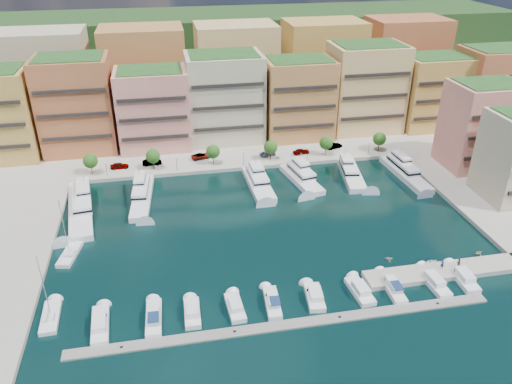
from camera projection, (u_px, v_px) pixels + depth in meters
ground at (268, 229)px, 109.44m from camera, size 400.00×400.00×0.00m
north_quay at (228, 129)px, 163.09m from camera, size 220.00×64.00×2.00m
hillside at (211, 88)px, 204.62m from camera, size 240.00×40.00×58.00m
south_pontoon at (288, 325)px, 82.98m from camera, size 72.00×2.20×0.35m
finger_pier at (445, 273)px, 95.44m from camera, size 32.00×5.00×2.00m
apartment_1 at (77, 104)px, 140.28m from camera, size 20.00×16.50×26.80m
apartment_2 at (153, 109)px, 143.02m from camera, size 20.00×15.50×22.80m
apartment_3 at (225, 97)px, 147.57m from camera, size 22.00×16.50×25.80m
apartment_4 at (298, 98)px, 150.00m from camera, size 20.00×15.50×23.80m
apartment_5 at (365, 88)px, 154.72m from camera, size 22.00×16.50×26.80m
apartment_6 at (432, 92)px, 157.63m from camera, size 20.00×15.50×22.80m
apartment_7 at (494, 87)px, 158.78m from camera, size 22.00×16.50×24.80m
apartment_east_a at (482, 125)px, 131.33m from camera, size 18.00×14.50×22.80m
backblock_0 at (48, 80)px, 156.68m from camera, size 26.00×18.00×30.00m
backblock_1 at (145, 75)px, 161.72m from camera, size 26.00×18.00×30.00m
backblock_2 at (236, 70)px, 166.75m from camera, size 26.00×18.00×30.00m
backblock_3 at (322, 66)px, 171.79m from camera, size 26.00×18.00×30.00m
backblock_4 at (403, 62)px, 176.83m from camera, size 26.00×18.00×30.00m
tree_0 at (90, 161)px, 129.47m from camera, size 3.80×3.80×5.65m
tree_1 at (153, 156)px, 132.16m from camera, size 3.80×3.80×5.65m
tree_2 at (213, 152)px, 134.84m from camera, size 3.80×3.80×5.65m
tree_3 at (271, 147)px, 137.53m from camera, size 3.80×3.80×5.65m
tree_4 at (326, 143)px, 140.22m from camera, size 3.80×3.80×5.65m
tree_5 at (379, 139)px, 142.90m from camera, size 3.80×3.80×5.65m
lamppost_0 at (106, 167)px, 128.59m from camera, size 0.30×0.30×4.20m
lamppost_1 at (176, 161)px, 131.61m from camera, size 0.30×0.30×4.20m
lamppost_2 at (244, 156)px, 134.63m from camera, size 0.30×0.30×4.20m
lamppost_3 at (308, 151)px, 137.65m from camera, size 0.30×0.30×4.20m
lamppost_4 at (369, 146)px, 140.67m from camera, size 0.30×0.30×4.20m
yacht_0 at (80, 205)px, 116.31m from camera, size 8.38×27.51×7.30m
yacht_1 at (142, 195)px, 120.90m from camera, size 5.85×21.77×7.30m
yacht_3 at (258, 182)px, 126.90m from camera, size 5.49×18.77×7.30m
yacht_4 at (301, 177)px, 129.26m from camera, size 7.92×18.12×7.30m
yacht_5 at (351, 173)px, 131.40m from camera, size 7.38×18.37×7.30m
yacht_6 at (404, 171)px, 132.28m from camera, size 5.49×21.90×7.30m
cruiser_0 at (100, 325)px, 82.25m from camera, size 3.25×9.24×2.55m
cruiser_1 at (154, 318)px, 83.69m from camera, size 2.83×8.95×2.66m
cruiser_2 at (192, 313)px, 84.82m from camera, size 2.85×7.27×2.55m
cruiser_3 at (235, 308)px, 86.06m from camera, size 2.99×7.38×2.55m
cruiser_4 at (272, 303)px, 87.13m from camera, size 3.06×8.37×2.66m
cruiser_5 at (315, 297)px, 88.46m from camera, size 3.68×7.55×2.55m
cruiser_6 at (360, 291)px, 89.89m from camera, size 3.38×7.89×2.55m
cruiser_7 at (392, 287)px, 90.88m from camera, size 2.76×9.24×2.66m
cruiser_8 at (433, 282)px, 92.27m from camera, size 3.13×9.16×2.55m
cruiser_9 at (463, 278)px, 93.30m from camera, size 3.27×8.64×2.55m
sailboat_0 at (51, 318)px, 84.17m from camera, size 3.06×8.28×13.20m
sailboat_1 at (70, 255)px, 100.22m from camera, size 4.54×8.82×13.20m
tender_3 at (478, 253)px, 100.66m from camera, size 2.05×1.88×0.90m
tender_2 at (431, 263)px, 97.64m from camera, size 4.13×3.59×0.72m
tender_1 at (389, 258)px, 99.02m from camera, size 1.80×1.63×0.82m
car_0 at (119, 166)px, 133.87m from camera, size 4.91×2.14×1.65m
car_1 at (152, 162)px, 135.85m from camera, size 5.24×2.06×1.70m
car_2 at (201, 156)px, 139.63m from camera, size 5.90×3.66×1.52m
car_3 at (268, 154)px, 141.23m from camera, size 5.28×3.44×1.42m
car_4 at (301, 151)px, 142.38m from camera, size 4.99×2.75×1.61m
car_5 at (334, 146)px, 145.91m from camera, size 5.30×3.31×1.65m
person_0 at (442, 264)px, 94.81m from camera, size 0.75×0.83×1.91m
person_1 at (458, 262)px, 95.24m from camera, size 1.04×0.85×1.97m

